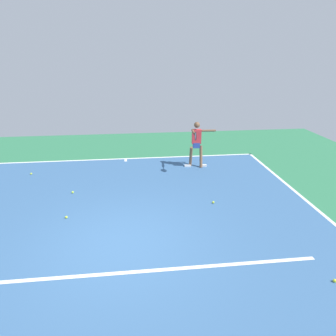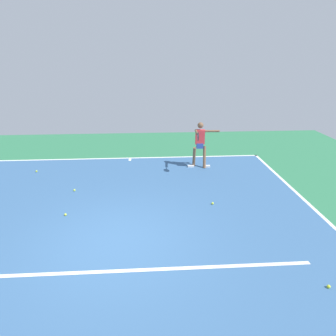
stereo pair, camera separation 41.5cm
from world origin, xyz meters
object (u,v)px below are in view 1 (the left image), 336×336
Objects in this scene: tennis_player at (197,142)px; tennis_ball_far_corner at (335,281)px; tennis_ball_near_player at (73,192)px; tennis_ball_near_service_line at (213,202)px; tennis_ball_centre_court at (31,174)px; tennis_ball_by_baseline at (66,217)px.

tennis_ball_far_corner is at bearing 105.42° from tennis_player.
tennis_ball_near_player is 1.00× the size of tennis_ball_near_service_line.
tennis_ball_centre_court is 1.00× the size of tennis_ball_far_corner.
tennis_ball_centre_court is at bearing -60.45° from tennis_ball_by_baseline.
tennis_player is at bearing -179.04° from tennis_ball_centre_court.
tennis_ball_near_player is at bearing -39.02° from tennis_ball_far_corner.
tennis_ball_near_service_line is (-5.99, 2.95, 0.00)m from tennis_ball_centre_court.
tennis_player is at bearing -140.69° from tennis_ball_by_baseline.
tennis_ball_near_player is at bearing 135.05° from tennis_ball_centre_court.
tennis_ball_by_baseline is (4.10, 0.39, 0.00)m from tennis_ball_near_service_line.
tennis_ball_by_baseline is (-1.89, 3.34, 0.00)m from tennis_ball_centre_court.
tennis_ball_near_service_line is at bearing 91.53° from tennis_player.
tennis_ball_near_service_line is (0.11, 3.05, -0.98)m from tennis_player.
tennis_player is 3.21m from tennis_ball_near_service_line.
tennis_ball_far_corner is 1.00× the size of tennis_ball_near_service_line.
tennis_ball_far_corner is at bearing 139.46° from tennis_ball_centre_court.
tennis_player is 26.75× the size of tennis_ball_near_player.
tennis_player reaches higher than tennis_ball_far_corner.
tennis_ball_far_corner is 7.31m from tennis_ball_near_player.
tennis_ball_near_service_line is (1.47, -3.43, 0.00)m from tennis_ball_far_corner.
tennis_ball_near_service_line and tennis_ball_by_baseline have the same top height.
tennis_ball_centre_court is 1.00× the size of tennis_ball_near_player.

